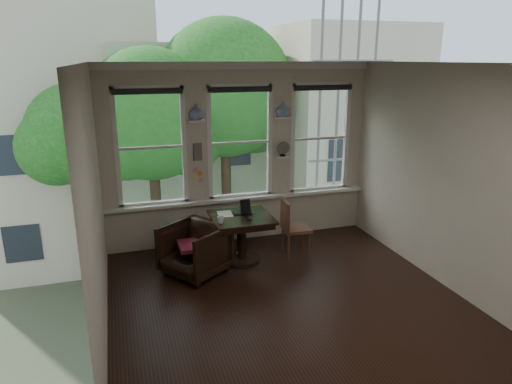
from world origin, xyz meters
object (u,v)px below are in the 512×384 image
object	(u,v)px
armchair_left	(195,250)
table	(242,239)
laptop	(244,214)
side_chair_right	(296,228)
mug	(221,220)

from	to	relation	value
armchair_left	table	bearing A→B (deg)	68.94
laptop	armchair_left	bearing A→B (deg)	-148.57
table	laptop	size ratio (longest dim) A/B	3.07
side_chair_right	mug	world-z (taller)	side_chair_right
side_chair_right	mug	bearing A→B (deg)	103.76
table	side_chair_right	xyz separation A→B (m)	(0.90, -0.02, 0.09)
side_chair_right	armchair_left	bearing A→B (deg)	101.40
side_chair_right	mug	xyz separation A→B (m)	(-1.27, -0.20, 0.34)
armchair_left	side_chair_right	world-z (taller)	side_chair_right
mug	table	bearing A→B (deg)	29.87
laptop	side_chair_right	bearing A→B (deg)	11.97
mug	side_chair_right	bearing A→B (deg)	8.78
armchair_left	mug	xyz separation A→B (m)	(0.39, -0.01, 0.42)
laptop	table	bearing A→B (deg)	-131.60
laptop	mug	world-z (taller)	mug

